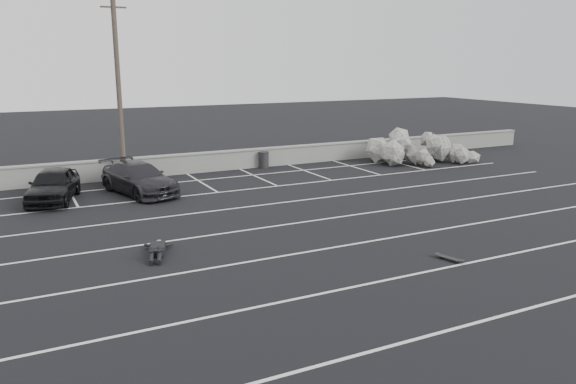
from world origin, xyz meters
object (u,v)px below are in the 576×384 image
utility_pole (119,90)px  trash_bin (264,160)px  riprap_pile (416,152)px  person (158,245)px  skateboard (449,258)px  car_left (53,185)px  car_right (139,178)px

utility_pole → trash_bin: 8.68m
utility_pole → riprap_pile: (16.33, -2.13, -3.83)m
person → skateboard: 8.88m
car_left → riprap_pile: size_ratio=0.68×
car_left → utility_pole: (3.43, 2.60, 3.75)m
car_right → trash_bin: size_ratio=5.21×
car_right → skateboard: size_ratio=6.14×
utility_pole → trash_bin: size_ratio=9.69×
car_right → skateboard: (6.33, -12.98, -0.62)m
trash_bin → person: size_ratio=0.36×
riprap_pile → skateboard: bearing=-125.9°
car_right → person: bearing=-114.1°
person → trash_bin: bearing=70.5°
car_right → trash_bin: car_right is taller
car_right → riprap_pile: (16.20, 0.66, -0.05)m
utility_pole → skateboard: size_ratio=11.41×
car_left → skateboard: 16.47m
car_right → car_left: bearing=161.4°
trash_bin → riprap_pile: size_ratio=0.15×
car_right → skateboard: 14.45m
utility_pole → skateboard: (6.45, -15.76, -4.39)m
trash_bin → riprap_pile: riprap_pile is taller
car_left → utility_pole: bearing=53.9°
riprap_pile → person: (-17.44, -8.99, -0.40)m
car_left → skateboard: size_ratio=5.41×
utility_pole → car_right: bearing=-87.4°
car_left → riprap_pile: 19.76m
person → skateboard: bearing=-13.6°
trash_bin → person: trash_bin is taller
trash_bin → riprap_pile: (8.63, -2.53, 0.18)m
car_left → person: size_ratio=1.65×
trash_bin → car_left: bearing=-164.9°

